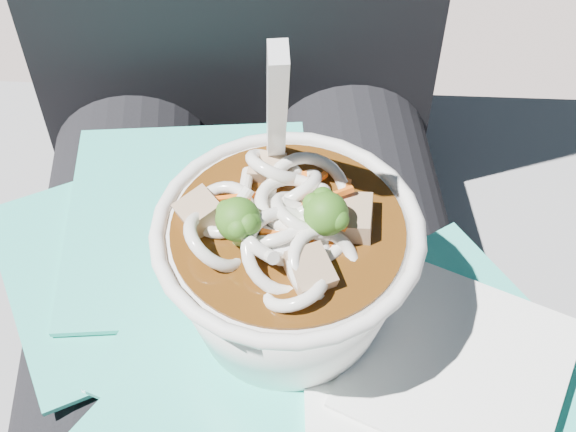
{
  "coord_description": "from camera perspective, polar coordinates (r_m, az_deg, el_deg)",
  "views": [
    {
      "loc": [
        0.0,
        -0.3,
        1.03
      ],
      "look_at": [
        0.02,
        -0.01,
        0.69
      ],
      "focal_mm": 50.0,
      "sensor_mm": 36.0,
      "label": 1
    }
  ],
  "objects": [
    {
      "name": "plastic_bag",
      "position": [
        0.53,
        -2.6,
        -7.16
      ],
      "size": [
        0.43,
        0.39,
        0.02
      ],
      "color": "#2FC4AE",
      "rests_on": "lap"
    },
    {
      "name": "napkins",
      "position": [
        0.49,
        10.32,
        -12.09
      ],
      "size": [
        0.19,
        0.18,
        0.01
      ],
      "color": "white",
      "rests_on": "plastic_bag"
    },
    {
      "name": "lap",
      "position": [
        0.6,
        -2.48,
        -10.95
      ],
      "size": [
        0.34,
        0.48,
        0.15
      ],
      "color": "black",
      "rests_on": "stone_ledge"
    },
    {
      "name": "udon_bowl",
      "position": [
        0.47,
        -0.03,
        -3.19
      ],
      "size": [
        0.19,
        0.19,
        0.2
      ],
      "color": "white",
      "rests_on": "plastic_bag"
    },
    {
      "name": "stone_ledge",
      "position": [
        0.93,
        -2.29,
        -11.66
      ],
      "size": [
        1.05,
        0.62,
        0.43
      ],
      "primitive_type": "cube",
      "rotation": [
        0.0,
        0.0,
        -0.12
      ],
      "color": "slate",
      "rests_on": "ground"
    },
    {
      "name": "person_body",
      "position": [
        0.63,
        -2.93,
        -2.24
      ],
      "size": [
        0.34,
        0.94,
        0.98
      ],
      "color": "black",
      "rests_on": "ground"
    }
  ]
}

